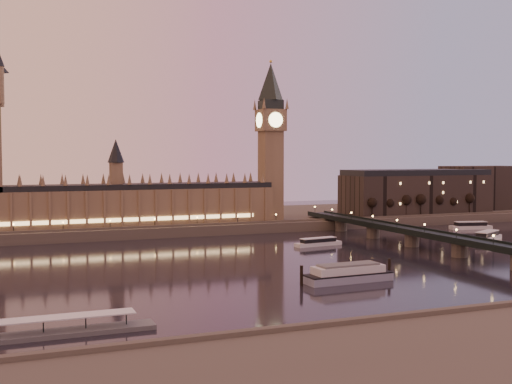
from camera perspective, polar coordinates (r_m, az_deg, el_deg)
ground at (r=289.85m, az=0.83°, el=-6.30°), size 700.00×700.00×0.00m
far_embankment at (r=453.37m, az=-3.67°, el=-2.47°), size 560.00×130.00×6.00m
palace_of_westminster at (r=392.08m, az=-11.45°, el=-0.68°), size 180.00×26.62×52.00m
big_ben at (r=418.60m, az=1.32°, el=5.42°), size 17.68×17.68×104.00m
westminster_bridge at (r=334.66m, az=15.52°, el=-4.18°), size 13.20×260.00×15.30m
city_block at (r=499.40m, az=15.90°, el=0.15°), size 155.00×45.00×34.00m
bare_tree_0 at (r=440.48m, az=10.15°, el=-1.00°), size 6.48×6.48×13.18m
bare_tree_1 at (r=447.98m, az=11.67°, el=-0.95°), size 6.48×6.48×13.18m
bare_tree_2 at (r=455.79m, az=13.13°, el=-0.90°), size 6.48×6.48×13.18m
bare_tree_3 at (r=463.88m, az=14.54°, el=-0.84°), size 6.48×6.48×13.18m
bare_tree_4 at (r=472.25m, az=15.91°, el=-0.79°), size 6.48×6.48×13.18m
bare_tree_5 at (r=480.88m, az=17.22°, el=-0.75°), size 6.48×6.48×13.18m
bare_tree_6 at (r=489.75m, az=18.49°, el=-0.70°), size 6.48×6.48×13.18m
cruise_boat_a at (r=344.76m, az=5.55°, el=-4.46°), size 27.86×9.86×4.37m
cruise_boat_b at (r=443.19m, az=18.54°, el=-2.86°), size 28.32×12.57×5.07m
cruise_boat_c at (r=387.97m, az=19.88°, el=-3.72°), size 27.07×19.22×5.37m
moored_barge at (r=248.80m, az=8.19°, el=-7.19°), size 40.50×11.27×7.43m
pontoon_pier at (r=182.99m, az=-16.36°, el=-11.68°), size 45.99×7.66×12.26m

